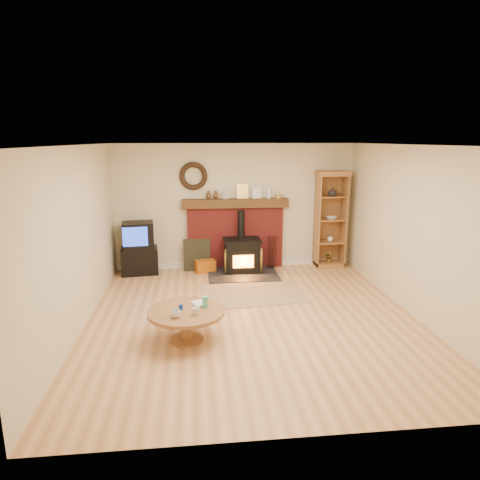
{
  "coord_description": "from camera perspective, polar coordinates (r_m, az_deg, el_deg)",
  "views": [
    {
      "loc": [
        -0.84,
        -6.09,
        2.68
      ],
      "look_at": [
        -0.08,
        1.0,
        1.0
      ],
      "focal_mm": 32.0,
      "sensor_mm": 36.0,
      "label": 1
    }
  ],
  "objects": [
    {
      "name": "firelog_box",
      "position": [
        8.87,
        -4.64,
        -3.5
      ],
      "size": [
        0.44,
        0.33,
        0.25
      ],
      "primitive_type": "cube",
      "rotation": [
        0.0,
        0.0,
        0.23
      ],
      "color": "#C5800A",
      "rests_on": "ground"
    },
    {
      "name": "chimney_breast",
      "position": [
        8.99,
        -0.62,
        1.25
      ],
      "size": [
        2.2,
        0.22,
        1.78
      ],
      "color": "maroon",
      "rests_on": "ground"
    },
    {
      "name": "area_rug",
      "position": [
        7.67,
        1.85,
        -7.1
      ],
      "size": [
        1.91,
        1.41,
        0.01
      ],
      "primitive_type": "cube",
      "rotation": [
        0.0,
        0.0,
        0.1
      ],
      "color": "brown",
      "rests_on": "ground"
    },
    {
      "name": "curio_cabinet",
      "position": [
        9.25,
        11.9,
        2.7
      ],
      "size": [
        0.66,
        0.47,
        2.05
      ],
      "color": "#986431",
      "rests_on": "ground"
    },
    {
      "name": "fire_tools",
      "position": [
        9.09,
        4.15,
        -2.86
      ],
      "size": [
        0.19,
        0.16,
        0.7
      ],
      "color": "black",
      "rests_on": "ground"
    },
    {
      "name": "leaning_painting",
      "position": [
        8.95,
        -5.76,
        -1.97
      ],
      "size": [
        0.55,
        0.15,
        0.66
      ],
      "primitive_type": "cube",
      "rotation": [
        -0.17,
        0.0,
        0.0
      ],
      "color": "black",
      "rests_on": "ground"
    },
    {
      "name": "room_shell",
      "position": [
        6.31,
        1.45,
        4.51
      ],
      "size": [
        5.02,
        5.52,
        2.61
      ],
      "color": "beige",
      "rests_on": "ground"
    },
    {
      "name": "tv_unit",
      "position": [
        8.9,
        -13.31,
        -1.18
      ],
      "size": [
        0.78,
        0.58,
        1.06
      ],
      "color": "black",
      "rests_on": "ground"
    },
    {
      "name": "ground",
      "position": [
        6.7,
        1.62,
        -10.27
      ],
      "size": [
        5.5,
        5.5,
        0.0
      ],
      "primitive_type": "plane",
      "color": "#B7804C",
      "rests_on": "ground"
    },
    {
      "name": "wood_stove",
      "position": [
        8.73,
        0.28,
        -2.24
      ],
      "size": [
        1.4,
        1.0,
        1.26
      ],
      "color": "black",
      "rests_on": "ground"
    },
    {
      "name": "coffee_table",
      "position": [
        5.89,
        -7.16,
        -10.02
      ],
      "size": [
        1.04,
        1.04,
        0.6
      ],
      "color": "brown",
      "rests_on": "ground"
    }
  ]
}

